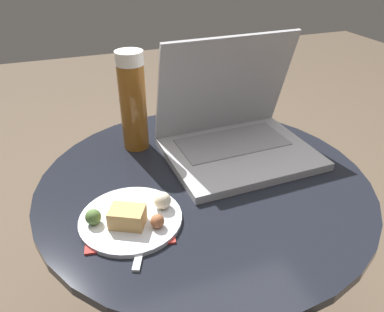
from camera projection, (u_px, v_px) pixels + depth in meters
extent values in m
cylinder|color=black|center=(202.00, 270.00, 0.94)|extent=(0.08, 0.08, 0.52)
cylinder|color=black|center=(204.00, 182.00, 0.80)|extent=(0.70, 0.70, 0.02)
cube|color=#B7332D|center=(130.00, 227.00, 0.66)|extent=(0.17, 0.13, 0.00)
cube|color=#B2B2B7|center=(240.00, 154.00, 0.87)|extent=(0.34, 0.27, 0.02)
cube|color=gray|center=(232.00, 142.00, 0.89)|extent=(0.26, 0.13, 0.00)
cube|color=#B2B2B7|center=(225.00, 86.00, 0.87)|extent=(0.33, 0.09, 0.25)
cube|color=black|center=(225.00, 87.00, 0.87)|extent=(0.30, 0.08, 0.22)
cylinder|color=brown|center=(133.00, 108.00, 0.86)|extent=(0.06, 0.06, 0.20)
cylinder|color=white|center=(129.00, 58.00, 0.80)|extent=(0.06, 0.06, 0.03)
cylinder|color=silver|center=(131.00, 219.00, 0.68)|extent=(0.19, 0.19, 0.01)
cube|color=tan|center=(127.00, 217.00, 0.65)|extent=(0.07, 0.07, 0.03)
sphere|color=#9E5B38|center=(157.00, 221.00, 0.65)|extent=(0.02, 0.02, 0.02)
sphere|color=beige|center=(162.00, 200.00, 0.69)|extent=(0.03, 0.03, 0.03)
sphere|color=#4C6B33|center=(93.00, 217.00, 0.65)|extent=(0.03, 0.03, 0.03)
cube|color=silver|center=(142.00, 245.00, 0.62)|extent=(0.06, 0.11, 0.00)
cube|color=silver|center=(149.00, 213.00, 0.69)|extent=(0.04, 0.05, 0.00)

